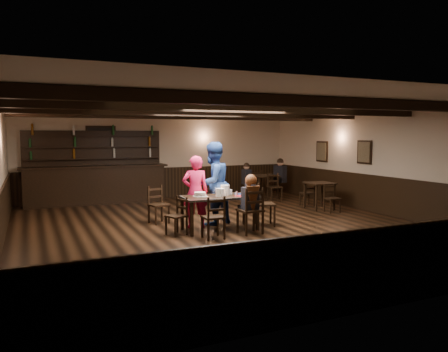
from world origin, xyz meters
name	(u,v)px	position (x,y,z in m)	size (l,w,h in m)	color
ground	(223,227)	(0.00, 0.00, 0.00)	(10.00, 10.00, 0.00)	black
room_shell	(223,150)	(0.01, 0.04, 1.75)	(9.02, 10.02, 2.71)	#B8AD98
dining_table	(220,199)	(-0.19, -0.24, 0.67)	(1.65, 0.87, 0.75)	black
chair_near_left	(215,214)	(-0.62, -0.97, 0.51)	(0.41, 0.39, 0.87)	black
chair_near_right	(252,207)	(0.26, -0.90, 0.58)	(0.48, 0.46, 0.99)	black
chair_end_left	(179,212)	(-1.14, -0.27, 0.46)	(0.46, 0.47, 0.79)	black
chair_end_right	(261,200)	(0.85, -0.20, 0.58)	(0.56, 0.58, 1.00)	black
chair_far_pushed	(157,201)	(-1.23, 1.08, 0.51)	(0.49, 0.48, 0.88)	black
woman_pink	(195,192)	(-0.59, 0.22, 0.81)	(0.59, 0.39, 1.62)	#FF1E71
man_blue	(213,183)	(-0.09, 0.40, 0.96)	(0.93, 0.72, 1.91)	navy
seated_person	(251,195)	(0.25, -0.83, 0.83)	(0.34, 0.51, 0.82)	black
cake	(200,194)	(-0.61, -0.13, 0.80)	(0.31, 0.31, 0.10)	white
plate_stack_a	(220,192)	(-0.22, -0.31, 0.84)	(0.19, 0.19, 0.18)	white
plate_stack_b	(225,190)	(-0.03, -0.16, 0.87)	(0.19, 0.19, 0.23)	white
tea_light	(220,194)	(-0.16, -0.16, 0.78)	(0.05, 0.05, 0.06)	#A5A8AD
salt_shaker	(236,194)	(0.14, -0.36, 0.80)	(0.03, 0.03, 0.09)	silver
pepper_shaker	(237,193)	(0.19, -0.32, 0.80)	(0.04, 0.04, 0.10)	#A5A8AD
drink_glass	(231,192)	(0.13, -0.11, 0.81)	(0.07, 0.07, 0.11)	silver
menu_red	(242,196)	(0.27, -0.39, 0.75)	(0.31, 0.22, 0.00)	maroon
menu_blue	(241,194)	(0.37, -0.15, 0.75)	(0.29, 0.20, 0.00)	navy
bar_counter	(96,180)	(-2.12, 4.72, 0.73)	(4.27, 0.70, 2.20)	black
back_table_a	(319,186)	(3.43, 1.09, 0.64)	(0.73, 0.73, 0.75)	black
back_table_b	(265,178)	(3.11, 3.64, 0.65)	(0.90, 0.90, 0.75)	black
bg_patron_left	(246,174)	(2.48, 3.71, 0.82)	(0.21, 0.34, 0.70)	black
bg_patron_right	(280,170)	(3.77, 3.73, 0.87)	(0.35, 0.45, 0.81)	black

